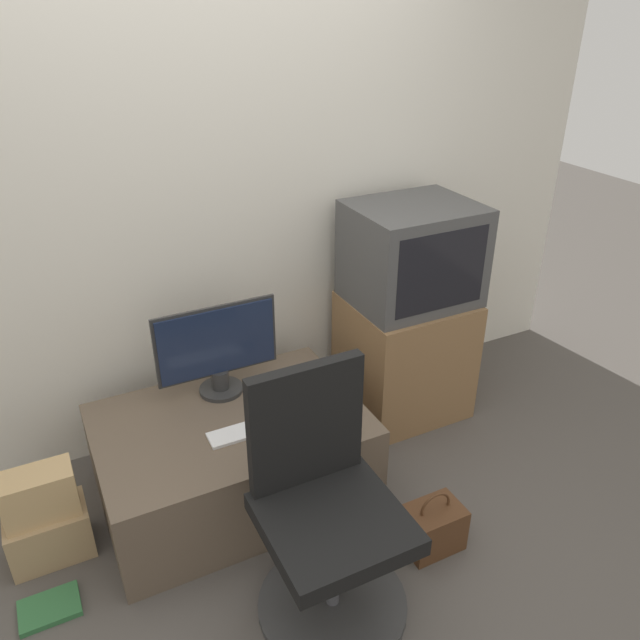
{
  "coord_description": "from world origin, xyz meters",
  "views": [
    {
      "loc": [
        -0.81,
        -1.44,
        2.1
      ],
      "look_at": [
        0.39,
        0.95,
        0.68
      ],
      "focal_mm": 35.0,
      "sensor_mm": 36.0,
      "label": 1
    }
  ],
  "objects_px": {
    "crt_tv": "(412,254)",
    "book": "(50,608)",
    "office_chair": "(325,519)",
    "cardboard_box_lower": "(50,533)",
    "mouse": "(304,413)",
    "keyboard": "(251,429)",
    "main_monitor": "(218,349)",
    "handbag": "(433,527)"
  },
  "relations": [
    {
      "from": "keyboard",
      "to": "book",
      "type": "relative_size",
      "value": 1.69
    },
    {
      "from": "main_monitor",
      "to": "crt_tv",
      "type": "distance_m",
      "value": 1.08
    },
    {
      "from": "crt_tv",
      "to": "office_chair",
      "type": "distance_m",
      "value": 1.44
    },
    {
      "from": "office_chair",
      "to": "keyboard",
      "type": "bearing_deg",
      "value": 96.51
    },
    {
      "from": "mouse",
      "to": "handbag",
      "type": "distance_m",
      "value": 0.73
    },
    {
      "from": "main_monitor",
      "to": "keyboard",
      "type": "height_order",
      "value": "main_monitor"
    },
    {
      "from": "book",
      "to": "office_chair",
      "type": "bearing_deg",
      "value": -22.56
    },
    {
      "from": "crt_tv",
      "to": "handbag",
      "type": "height_order",
      "value": "crt_tv"
    },
    {
      "from": "office_chair",
      "to": "book",
      "type": "bearing_deg",
      "value": 157.44
    },
    {
      "from": "main_monitor",
      "to": "crt_tv",
      "type": "relative_size",
      "value": 0.93
    },
    {
      "from": "mouse",
      "to": "office_chair",
      "type": "bearing_deg",
      "value": -107.71
    },
    {
      "from": "main_monitor",
      "to": "handbag",
      "type": "bearing_deg",
      "value": -56.31
    },
    {
      "from": "mouse",
      "to": "book",
      "type": "height_order",
      "value": "mouse"
    },
    {
      "from": "main_monitor",
      "to": "book",
      "type": "relative_size",
      "value": 2.56
    },
    {
      "from": "keyboard",
      "to": "cardboard_box_lower",
      "type": "relative_size",
      "value": 1.17
    },
    {
      "from": "book",
      "to": "crt_tv",
      "type": "bearing_deg",
      "value": 15.14
    },
    {
      "from": "cardboard_box_lower",
      "to": "book",
      "type": "bearing_deg",
      "value": -99.48
    },
    {
      "from": "crt_tv",
      "to": "book",
      "type": "height_order",
      "value": "crt_tv"
    },
    {
      "from": "crt_tv",
      "to": "book",
      "type": "xyz_separation_m",
      "value": [
        -1.94,
        -0.52,
        -0.91
      ]
    },
    {
      "from": "main_monitor",
      "to": "mouse",
      "type": "bearing_deg",
      "value": -53.39
    },
    {
      "from": "mouse",
      "to": "cardboard_box_lower",
      "type": "relative_size",
      "value": 0.21
    },
    {
      "from": "main_monitor",
      "to": "mouse",
      "type": "xyz_separation_m",
      "value": [
        0.26,
        -0.36,
        -0.21
      ]
    },
    {
      "from": "keyboard",
      "to": "cardboard_box_lower",
      "type": "xyz_separation_m",
      "value": [
        -0.86,
        0.12,
        -0.32
      ]
    },
    {
      "from": "handbag",
      "to": "office_chair",
      "type": "bearing_deg",
      "value": -178.38
    },
    {
      "from": "cardboard_box_lower",
      "to": "keyboard",
      "type": "bearing_deg",
      "value": -7.9
    },
    {
      "from": "crt_tv",
      "to": "handbag",
      "type": "relative_size",
      "value": 2.1
    },
    {
      "from": "crt_tv",
      "to": "book",
      "type": "bearing_deg",
      "value": -164.86
    },
    {
      "from": "office_chair",
      "to": "cardboard_box_lower",
      "type": "bearing_deg",
      "value": 143.32
    },
    {
      "from": "office_chair",
      "to": "cardboard_box_lower",
      "type": "height_order",
      "value": "office_chair"
    },
    {
      "from": "crt_tv",
      "to": "office_chair",
      "type": "xyz_separation_m",
      "value": [
        -0.96,
        -0.93,
        -0.52
      ]
    },
    {
      "from": "mouse",
      "to": "office_chair",
      "type": "distance_m",
      "value": 0.59
    },
    {
      "from": "crt_tv",
      "to": "office_chair",
      "type": "relative_size",
      "value": 0.63
    },
    {
      "from": "keyboard",
      "to": "crt_tv",
      "type": "bearing_deg",
      "value": 19.23
    },
    {
      "from": "cardboard_box_lower",
      "to": "book",
      "type": "height_order",
      "value": "cardboard_box_lower"
    },
    {
      "from": "book",
      "to": "handbag",
      "type": "bearing_deg",
      "value": -14.68
    },
    {
      "from": "cardboard_box_lower",
      "to": "office_chair",
      "type": "bearing_deg",
      "value": -36.68
    },
    {
      "from": "cardboard_box_lower",
      "to": "book",
      "type": "xyz_separation_m",
      "value": [
        -0.05,
        -0.29,
        -0.1
      ]
    },
    {
      "from": "main_monitor",
      "to": "book",
      "type": "xyz_separation_m",
      "value": [
        -0.89,
        -0.51,
        -0.64
      ]
    },
    {
      "from": "crt_tv",
      "to": "cardboard_box_lower",
      "type": "height_order",
      "value": "crt_tv"
    },
    {
      "from": "main_monitor",
      "to": "cardboard_box_lower",
      "type": "height_order",
      "value": "main_monitor"
    },
    {
      "from": "keyboard",
      "to": "book",
      "type": "height_order",
      "value": "keyboard"
    },
    {
      "from": "keyboard",
      "to": "main_monitor",
      "type": "bearing_deg",
      "value": 93.29
    }
  ]
}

